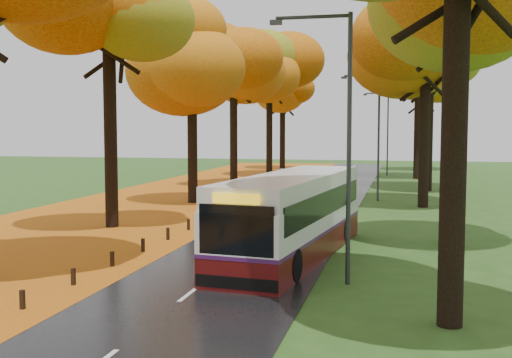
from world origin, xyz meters
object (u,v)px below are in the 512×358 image
(streetlamp_near, at_px, (341,126))
(car_dark, at_px, (306,174))
(streetlamp_mid, at_px, (375,126))
(bus, at_px, (293,214))
(streetlamp_far, at_px, (385,127))
(car_white, at_px, (277,188))
(car_silver, at_px, (292,179))

(streetlamp_near, xyz_separation_m, car_dark, (-6.27, 35.08, -4.07))
(streetlamp_near, distance_m, streetlamp_mid, 22.00)
(streetlamp_mid, relative_size, bus, 0.70)
(streetlamp_near, height_order, streetlamp_far, same)
(streetlamp_far, bearing_deg, car_dark, -125.11)
(car_dark, bearing_deg, streetlamp_near, -78.74)
(bus, distance_m, car_white, 18.94)
(car_dark, bearing_deg, bus, -81.19)
(streetlamp_near, relative_size, bus, 0.70)
(streetlamp_near, relative_size, streetlamp_far, 1.00)
(bus, height_order, car_dark, bus)
(streetlamp_far, distance_m, bus, 40.57)
(car_silver, bearing_deg, car_white, -108.90)
(streetlamp_near, xyz_separation_m, streetlamp_far, (0.00, 44.00, 0.00))
(car_white, bearing_deg, streetlamp_far, 76.14)
(streetlamp_near, relative_size, streetlamp_mid, 1.00)
(car_silver, bearing_deg, bus, -99.40)
(streetlamp_near, distance_m, bus, 5.18)
(car_white, distance_m, car_silver, 5.99)
(streetlamp_mid, bearing_deg, car_white, 179.69)
(streetlamp_near, distance_m, streetlamp_far, 44.00)
(streetlamp_near, xyz_separation_m, bus, (-2.02, 3.60, -3.13))
(car_white, height_order, car_dark, car_white)
(streetlamp_near, height_order, car_dark, streetlamp_near)
(car_silver, bearing_deg, streetlamp_mid, -63.07)
(streetlamp_far, xyz_separation_m, car_dark, (-6.27, -8.92, -4.07))
(bus, relative_size, car_dark, 2.74)
(streetlamp_near, height_order, streetlamp_mid, same)
(streetlamp_near, distance_m, car_dark, 35.87)
(streetlamp_mid, xyz_separation_m, bus, (-2.02, -18.40, -3.13))
(bus, relative_size, car_white, 3.02)
(streetlamp_mid, distance_m, streetlamp_far, 22.00)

